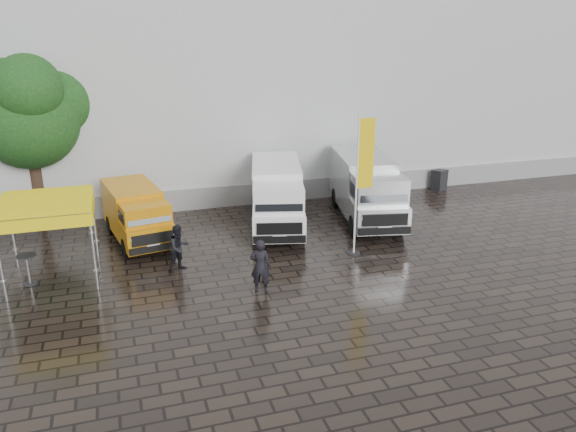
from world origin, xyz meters
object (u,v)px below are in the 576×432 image
(van_yellow, at_px, (137,216))
(cocktail_table, at_px, (28,270))
(flagpole, at_px, (362,177))
(person_tent, at_px, (179,248))
(van_white, at_px, (277,198))
(canopy_tent, at_px, (46,206))
(van_silver, at_px, (366,189))
(wheelie_bin, at_px, (439,180))
(person_front, at_px, (260,266))

(van_yellow, distance_m, cocktail_table, 4.71)
(flagpole, height_order, person_tent, flagpole)
(cocktail_table, bearing_deg, van_yellow, 38.42)
(van_yellow, height_order, van_white, van_white)
(canopy_tent, xyz_separation_m, flagpole, (10.67, -1.07, 0.40))
(cocktail_table, bearing_deg, van_white, 17.03)
(canopy_tent, bearing_deg, van_silver, 10.75)
(cocktail_table, bearing_deg, person_tent, -3.78)
(canopy_tent, distance_m, cocktail_table, 2.20)
(van_silver, distance_m, cocktail_table, 13.60)
(van_silver, xyz_separation_m, canopy_tent, (-12.53, -2.38, 1.20))
(cocktail_table, xyz_separation_m, wheelie_bin, (18.95, 5.72, 0.01))
(canopy_tent, distance_m, person_front, 7.25)
(van_white, relative_size, canopy_tent, 2.06)
(van_silver, distance_m, person_front, 8.29)
(van_yellow, xyz_separation_m, van_silver, (9.65, -0.28, 0.30))
(van_white, relative_size, cocktail_table, 5.79)
(van_yellow, height_order, van_silver, van_silver)
(person_tent, bearing_deg, person_front, -75.15)
(cocktail_table, relative_size, person_tent, 0.63)
(van_silver, bearing_deg, canopy_tent, -157.65)
(van_yellow, relative_size, van_silver, 0.73)
(person_tent, bearing_deg, cocktail_table, 149.60)
(canopy_tent, distance_m, person_tent, 4.49)
(wheelie_bin, distance_m, person_front, 14.62)
(van_white, distance_m, canopy_tent, 9.05)
(van_white, xyz_separation_m, person_front, (-2.23, -5.72, -0.40))
(cocktail_table, height_order, wheelie_bin, wheelie_bin)
(van_silver, distance_m, flagpole, 4.23)
(van_white, height_order, wheelie_bin, van_white)
(van_yellow, xyz_separation_m, wheelie_bin, (15.29, 2.81, -0.53))
(van_silver, xyz_separation_m, flagpole, (-1.86, -3.45, 1.59))
(canopy_tent, bearing_deg, cocktail_table, -162.10)
(flagpole, bearing_deg, person_tent, 175.72)
(van_yellow, xyz_separation_m, person_front, (3.46, -5.76, -0.17))
(cocktail_table, xyz_separation_m, person_tent, (4.89, -0.32, 0.30))
(van_yellow, relative_size, person_front, 2.59)
(flagpole, xyz_separation_m, wheelie_bin, (7.50, 6.54, -2.43))
(van_yellow, bearing_deg, canopy_tent, -147.48)
(van_silver, bearing_deg, flagpole, -106.81)
(van_yellow, distance_m, van_white, 5.69)
(van_yellow, relative_size, wheelie_bin, 4.35)
(cocktail_table, bearing_deg, flagpole, -4.07)
(flagpole, distance_m, person_front, 5.21)
(person_front, relative_size, person_tent, 1.09)
(van_yellow, bearing_deg, person_front, -69.14)
(wheelie_bin, bearing_deg, van_white, 177.34)
(cocktail_table, distance_m, person_front, 7.68)
(van_silver, bearing_deg, wheelie_bin, 40.33)
(van_silver, relative_size, canopy_tent, 2.17)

